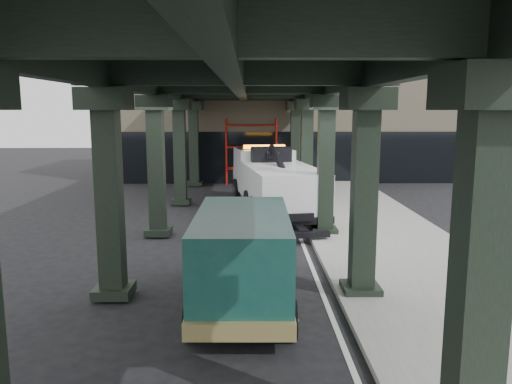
{
  "coord_description": "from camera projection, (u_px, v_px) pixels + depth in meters",
  "views": [
    {
      "loc": [
        -0.1,
        -15.58,
        4.5
      ],
      "look_at": [
        0.12,
        1.43,
        1.7
      ],
      "focal_mm": 35.0,
      "sensor_mm": 36.0,
      "label": 1
    }
  ],
  "objects": [
    {
      "name": "scaffolding",
      "position": [
        251.0,
        150.0,
        30.21
      ],
      "size": [
        3.08,
        0.88,
        4.0
      ],
      "color": "red",
      "rests_on": "ground"
    },
    {
      "name": "tow_truck",
      "position": [
        273.0,
        180.0,
        21.93
      ],
      "size": [
        3.87,
        9.46,
        3.02
      ],
      "rotation": [
        0.0,
        0.0,
        0.16
      ],
      "color": "black",
      "rests_on": "ground"
    },
    {
      "name": "towed_van",
      "position": [
        243.0,
        255.0,
        11.45
      ],
      "size": [
        2.29,
        5.57,
        2.25
      ],
      "rotation": [
        0.0,
        0.0,
        -0.01
      ],
      "color": "#13453D",
      "rests_on": "ground"
    },
    {
      "name": "ground",
      "position": [
        253.0,
        251.0,
        16.1
      ],
      "size": [
        90.0,
        90.0,
        0.0
      ],
      "primitive_type": "plane",
      "color": "black",
      "rests_on": "ground"
    },
    {
      "name": "viaduct",
      "position": [
        241.0,
        82.0,
        17.18
      ],
      "size": [
        7.4,
        32.0,
        6.4
      ],
      "color": "black",
      "rests_on": "ground"
    },
    {
      "name": "building",
      "position": [
        279.0,
        117.0,
        35.21
      ],
      "size": [
        22.0,
        10.0,
        8.0
      ],
      "primitive_type": "cube",
      "color": "#C6B793",
      "rests_on": "ground"
    },
    {
      "name": "sidewalk",
      "position": [
        376.0,
        233.0,
        18.12
      ],
      "size": [
        5.0,
        40.0,
        0.15
      ],
      "primitive_type": "cube",
      "color": "gray",
      "rests_on": "ground"
    },
    {
      "name": "lane_stripe",
      "position": [
        299.0,
        235.0,
        18.1
      ],
      "size": [
        0.12,
        38.0,
        0.01
      ],
      "primitive_type": "cube",
      "color": "silver",
      "rests_on": "ground"
    }
  ]
}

